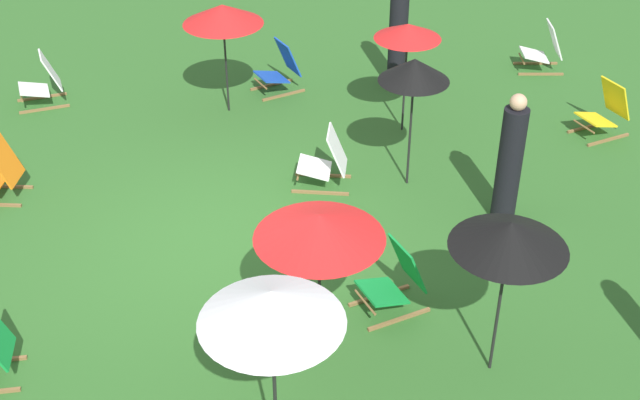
{
  "coord_description": "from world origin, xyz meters",
  "views": [
    {
      "loc": [
        8.21,
        -0.55,
        6.04
      ],
      "look_at": [
        0.0,
        1.2,
        0.5
      ],
      "focal_mm": 47.26,
      "sensor_mm": 36.0,
      "label": 1
    }
  ],
  "objects_px": {
    "umbrella_5": "(414,70)",
    "deckchair_9": "(544,49)",
    "deckchair_8": "(395,281)",
    "deckchair_6": "(605,111)",
    "umbrella_3": "(510,235)",
    "deckchair_7": "(326,161)",
    "umbrella_4": "(408,32)",
    "person_1": "(510,162)",
    "umbrella_2": "(271,307)",
    "deckchair_1": "(280,69)",
    "umbrella_1": "(319,226)",
    "person_0": "(398,33)",
    "deckchair_11": "(43,82)",
    "umbrella_0": "(223,14)"
  },
  "relations": [
    {
      "from": "umbrella_5",
      "to": "deckchair_9",
      "type": "bearing_deg",
      "value": 132.24
    },
    {
      "from": "deckchair_8",
      "to": "deckchair_6",
      "type": "bearing_deg",
      "value": 113.4
    },
    {
      "from": "umbrella_3",
      "to": "deckchair_7",
      "type": "bearing_deg",
      "value": -166.62
    },
    {
      "from": "deckchair_8",
      "to": "umbrella_4",
      "type": "relative_size",
      "value": 0.51
    },
    {
      "from": "umbrella_3",
      "to": "person_1",
      "type": "relative_size",
      "value": 1.03
    },
    {
      "from": "deckchair_8",
      "to": "umbrella_5",
      "type": "height_order",
      "value": "umbrella_5"
    },
    {
      "from": "deckchair_8",
      "to": "umbrella_5",
      "type": "relative_size",
      "value": 0.47
    },
    {
      "from": "deckchair_7",
      "to": "person_1",
      "type": "height_order",
      "value": "person_1"
    },
    {
      "from": "umbrella_2",
      "to": "person_1",
      "type": "bearing_deg",
      "value": 132.88
    },
    {
      "from": "deckchair_1",
      "to": "deckchair_8",
      "type": "bearing_deg",
      "value": -14.34
    },
    {
      "from": "deckchair_6",
      "to": "umbrella_1",
      "type": "xyz_separation_m",
      "value": [
        3.54,
        -5.01,
        1.13
      ]
    },
    {
      "from": "deckchair_1",
      "to": "deckchair_7",
      "type": "distance_m",
      "value": 2.97
    },
    {
      "from": "umbrella_4",
      "to": "person_0",
      "type": "xyz_separation_m",
      "value": [
        -1.49,
        0.33,
        -0.64
      ]
    },
    {
      "from": "deckchair_6",
      "to": "umbrella_5",
      "type": "relative_size",
      "value": 0.47
    },
    {
      "from": "deckchair_9",
      "to": "umbrella_2",
      "type": "relative_size",
      "value": 0.43
    },
    {
      "from": "deckchair_6",
      "to": "deckchair_11",
      "type": "xyz_separation_m",
      "value": [
        -2.73,
        -8.08,
        0.0
      ]
    },
    {
      "from": "deckchair_8",
      "to": "person_0",
      "type": "distance_m",
      "value": 5.61
    },
    {
      "from": "umbrella_2",
      "to": "umbrella_3",
      "type": "xyz_separation_m",
      "value": [
        -0.7,
        2.27,
        -0.16
      ]
    },
    {
      "from": "deckchair_1",
      "to": "deckchair_9",
      "type": "bearing_deg",
      "value": 70.86
    },
    {
      "from": "umbrella_0",
      "to": "umbrella_3",
      "type": "bearing_deg",
      "value": 17.08
    },
    {
      "from": "umbrella_0",
      "to": "deckchair_11",
      "type": "bearing_deg",
      "value": -106.54
    },
    {
      "from": "umbrella_1",
      "to": "person_1",
      "type": "distance_m",
      "value": 3.34
    },
    {
      "from": "umbrella_4",
      "to": "deckchair_1",
      "type": "bearing_deg",
      "value": -137.48
    },
    {
      "from": "deckchair_9",
      "to": "umbrella_4",
      "type": "distance_m",
      "value": 3.52
    },
    {
      "from": "deckchair_6",
      "to": "umbrella_4",
      "type": "relative_size",
      "value": 0.51
    },
    {
      "from": "umbrella_2",
      "to": "deckchair_11",
      "type": "bearing_deg",
      "value": -162.64
    },
    {
      "from": "deckchair_1",
      "to": "umbrella_1",
      "type": "relative_size",
      "value": 0.53
    },
    {
      "from": "deckchair_8",
      "to": "person_0",
      "type": "xyz_separation_m",
      "value": [
        -5.36,
        1.6,
        0.54
      ]
    },
    {
      "from": "umbrella_4",
      "to": "person_1",
      "type": "relative_size",
      "value": 0.97
    },
    {
      "from": "deckchair_6",
      "to": "umbrella_1",
      "type": "distance_m",
      "value": 6.24
    },
    {
      "from": "deckchair_6",
      "to": "deckchair_9",
      "type": "relative_size",
      "value": 1.01
    },
    {
      "from": "deckchair_6",
      "to": "person_1",
      "type": "xyz_separation_m",
      "value": [
        1.75,
        -2.27,
        0.44
      ]
    },
    {
      "from": "deckchair_8",
      "to": "umbrella_3",
      "type": "height_order",
      "value": "umbrella_3"
    },
    {
      "from": "person_1",
      "to": "umbrella_2",
      "type": "bearing_deg",
      "value": 54.23
    },
    {
      "from": "umbrella_4",
      "to": "umbrella_2",
      "type": "bearing_deg",
      "value": -26.69
    },
    {
      "from": "umbrella_5",
      "to": "person_0",
      "type": "xyz_separation_m",
      "value": [
        -2.94,
        0.7,
        -0.74
      ]
    },
    {
      "from": "deckchair_7",
      "to": "umbrella_3",
      "type": "xyz_separation_m",
      "value": [
        3.67,
        0.87,
        1.26
      ]
    },
    {
      "from": "person_0",
      "to": "deckchair_9",
      "type": "bearing_deg",
      "value": 162.12
    },
    {
      "from": "umbrella_1",
      "to": "person_1",
      "type": "xyz_separation_m",
      "value": [
        -1.79,
        2.74,
        -0.68
      ]
    },
    {
      "from": "deckchair_9",
      "to": "person_1",
      "type": "xyz_separation_m",
      "value": [
        4.03,
        -2.37,
        0.44
      ]
    },
    {
      "from": "deckchair_6",
      "to": "umbrella_5",
      "type": "distance_m",
      "value": 3.53
    },
    {
      "from": "umbrella_3",
      "to": "person_1",
      "type": "bearing_deg",
      "value": 155.14
    },
    {
      "from": "umbrella_3",
      "to": "person_1",
      "type": "height_order",
      "value": "umbrella_3"
    },
    {
      "from": "umbrella_2",
      "to": "umbrella_3",
      "type": "distance_m",
      "value": 2.38
    },
    {
      "from": "deckchair_11",
      "to": "umbrella_1",
      "type": "xyz_separation_m",
      "value": [
        6.27,
        3.06,
        1.13
      ]
    },
    {
      "from": "deckchair_7",
      "to": "umbrella_0",
      "type": "relative_size",
      "value": 0.51
    },
    {
      "from": "deckchair_11",
      "to": "umbrella_5",
      "type": "relative_size",
      "value": 0.46
    },
    {
      "from": "umbrella_3",
      "to": "umbrella_0",
      "type": "bearing_deg",
      "value": -162.92
    },
    {
      "from": "deckchair_7",
      "to": "umbrella_5",
      "type": "bearing_deg",
      "value": 98.51
    },
    {
      "from": "deckchair_1",
      "to": "deckchair_11",
      "type": "xyz_separation_m",
      "value": [
        -0.3,
        -3.69,
        0.0
      ]
    }
  ]
}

